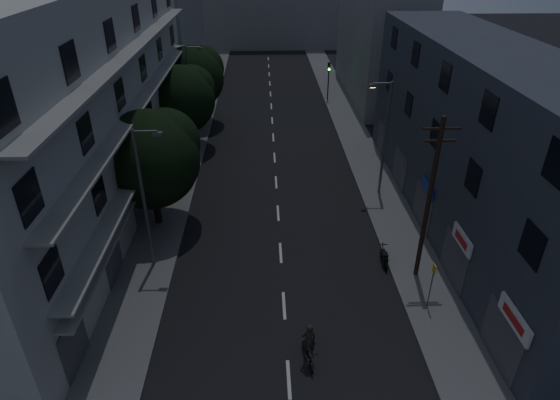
{
  "coord_description": "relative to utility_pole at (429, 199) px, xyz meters",
  "views": [
    {
      "loc": [
        -0.86,
        -11.33,
        16.27
      ],
      "look_at": [
        0.0,
        12.0,
        3.0
      ],
      "focal_mm": 30.0,
      "sensor_mm": 36.0,
      "label": 1
    }
  ],
  "objects": [
    {
      "name": "street_lamp_right",
      "position": [
        -0.07,
        9.35,
        -0.27
      ],
      "size": [
        1.51,
        0.25,
        8.0
      ],
      "color": "slate",
      "rests_on": "sidewalk_right"
    },
    {
      "name": "sidewalk_right",
      "position": [
        0.2,
        16.41,
        -4.79
      ],
      "size": [
        3.0,
        90.0,
        0.15
      ],
      "primitive_type": "cube",
      "color": "#565659",
      "rests_on": "ground"
    },
    {
      "name": "building_left",
      "position": [
        -19.28,
        9.41,
        2.13
      ],
      "size": [
        7.0,
        36.0,
        14.0
      ],
      "color": "#A3A39E",
      "rests_on": "ground"
    },
    {
      "name": "tree_mid",
      "position": [
        -14.96,
        18.4,
        -0.35
      ],
      "size": [
        5.69,
        5.69,
        7.0
      ],
      "color": "black",
      "rests_on": "sidewalk_left"
    },
    {
      "name": "lane_markings",
      "position": [
        -7.3,
        22.66,
        -4.86
      ],
      "size": [
        0.15,
        60.5,
        0.01
      ],
      "color": "beige",
      "rests_on": "ground"
    },
    {
      "name": "ground",
      "position": [
        -7.3,
        16.41,
        -4.87
      ],
      "size": [
        160.0,
        160.0,
        0.0
      ],
      "primitive_type": "plane",
      "color": "black",
      "rests_on": "ground"
    },
    {
      "name": "traffic_signal_far_left",
      "position": [
        -13.68,
        32.05,
        -1.77
      ],
      "size": [
        0.28,
        0.37,
        4.1
      ],
      "color": "black",
      "rests_on": "sidewalk_left"
    },
    {
      "name": "tree_far",
      "position": [
        -14.75,
        24.34,
        -0.11
      ],
      "size": [
        5.95,
        5.95,
        7.36
      ],
      "color": "black",
      "rests_on": "sidewalk_left"
    },
    {
      "name": "sidewalk_left",
      "position": [
        -14.8,
        16.41,
        -4.79
      ],
      "size": [
        3.0,
        90.0,
        0.15
      ],
      "primitive_type": "cube",
      "color": "#565659",
      "rests_on": "ground"
    },
    {
      "name": "building_far_left",
      "position": [
        -19.3,
        39.41,
        3.13
      ],
      "size": [
        6.0,
        20.0,
        16.0
      ],
      "primitive_type": "cube",
      "color": "slate",
      "rests_on": "ground"
    },
    {
      "name": "motorcycle",
      "position": [
        -1.51,
        1.11,
        -4.43
      ],
      "size": [
        0.49,
        1.71,
        1.1
      ],
      "rotation": [
        0.0,
        0.0,
        -0.02
      ],
      "color": "black",
      "rests_on": "ground"
    },
    {
      "name": "cyclist",
      "position": [
        -6.42,
        -5.7,
        -4.12
      ],
      "size": [
        0.91,
        1.82,
        2.21
      ],
      "rotation": [
        0.0,
        0.0,
        0.18
      ],
      "color": "black",
      "rests_on": "ground"
    },
    {
      "name": "traffic_signal_far_right",
      "position": [
        -0.94,
        31.1,
        -1.77
      ],
      "size": [
        0.28,
        0.37,
        4.1
      ],
      "color": "black",
      "rests_on": "sidewalk_right"
    },
    {
      "name": "building_right",
      "position": [
        4.69,
        5.41,
        0.63
      ],
      "size": [
        6.19,
        28.0,
        11.0
      ],
      "color": "#2E343F",
      "rests_on": "ground"
    },
    {
      "name": "street_lamp_left_near",
      "position": [
        -14.37,
        1.48,
        -0.27
      ],
      "size": [
        1.51,
        0.25,
        8.0
      ],
      "color": "#5B5F63",
      "rests_on": "sidewalk_left"
    },
    {
      "name": "utility_pole",
      "position": [
        0.0,
        0.0,
        0.0
      ],
      "size": [
        1.8,
        0.24,
        9.0
      ],
      "color": "black",
      "rests_on": "sidewalk_right"
    },
    {
      "name": "street_lamp_left_far",
      "position": [
        -14.51,
        20.85,
        -0.27
      ],
      "size": [
        1.51,
        0.25,
        8.0
      ],
      "color": "#5A5C61",
      "rests_on": "sidewalk_left"
    },
    {
      "name": "tree_near",
      "position": [
        -14.96,
        5.92,
        -0.07
      ],
      "size": [
        6.02,
        6.02,
        7.42
      ],
      "color": "black",
      "rests_on": "sidewalk_left"
    },
    {
      "name": "building_far_end",
      "position": [
        -7.3,
        61.41,
        0.13
      ],
      "size": [
        24.0,
        8.0,
        10.0
      ],
      "primitive_type": "cube",
      "color": "slate",
      "rests_on": "ground"
    },
    {
      "name": "bus_stop_sign",
      "position": [
        -0.17,
        -2.53,
        -2.98
      ],
      "size": [
        0.06,
        0.35,
        2.52
      ],
      "color": "#595B60",
      "rests_on": "sidewalk_right"
    },
    {
      "name": "building_far_right",
      "position": [
        4.7,
        33.41,
        1.63
      ],
      "size": [
        6.0,
        20.0,
        13.0
      ],
      "primitive_type": "cube",
      "color": "slate",
      "rests_on": "ground"
    }
  ]
}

